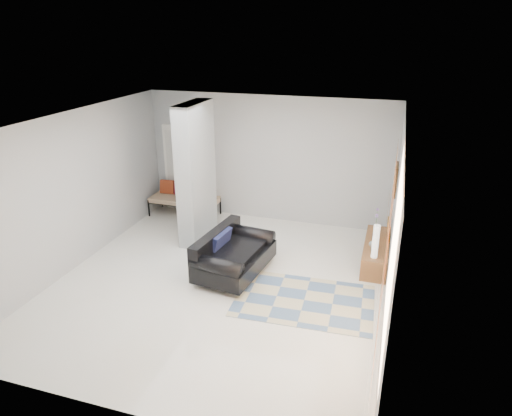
% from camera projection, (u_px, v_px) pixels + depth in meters
% --- Properties ---
extents(floor, '(6.00, 6.00, 0.00)m').
position_uv_depth(floor, '(220.00, 283.00, 7.91)').
color(floor, silver).
rests_on(floor, ground).
extents(ceiling, '(6.00, 6.00, 0.00)m').
position_uv_depth(ceiling, '(215.00, 122.00, 6.87)').
color(ceiling, white).
rests_on(ceiling, wall_back).
extents(wall_back, '(6.00, 0.00, 6.00)m').
position_uv_depth(wall_back, '(268.00, 160.00, 10.05)').
color(wall_back, '#B4B7B9').
rests_on(wall_back, ground).
extents(wall_front, '(6.00, 0.00, 6.00)m').
position_uv_depth(wall_front, '(111.00, 310.00, 4.73)').
color(wall_front, '#B4B7B9').
rests_on(wall_front, ground).
extents(wall_left, '(0.00, 6.00, 6.00)m').
position_uv_depth(wall_left, '(75.00, 191.00, 8.14)').
color(wall_left, '#B4B7B9').
rests_on(wall_left, ground).
extents(wall_right, '(0.00, 6.00, 6.00)m').
position_uv_depth(wall_right, '(394.00, 228.00, 6.64)').
color(wall_right, '#B4B7B9').
rests_on(wall_right, ground).
extents(partition_column, '(0.35, 1.20, 2.80)m').
position_uv_depth(partition_column, '(196.00, 173.00, 9.11)').
color(partition_column, '#9EA3A5').
rests_on(partition_column, floor).
extents(hallway_door, '(0.85, 0.06, 2.04)m').
position_uv_depth(hallway_door, '(182.00, 168.00, 10.73)').
color(hallway_door, white).
rests_on(hallway_door, floor).
extents(curtain, '(0.00, 2.55, 2.55)m').
position_uv_depth(curtain, '(385.00, 261.00, 5.62)').
color(curtain, '#FF8943').
rests_on(curtain, wall_right).
extents(wall_art, '(0.04, 0.45, 0.55)m').
position_uv_depth(wall_art, '(396.00, 180.00, 7.94)').
color(wall_art, '#3F2511').
rests_on(wall_art, wall_right).
extents(media_console, '(0.45, 1.60, 0.80)m').
position_uv_depth(media_console, '(376.00, 252.00, 8.53)').
color(media_console, brown).
rests_on(media_console, floor).
extents(loveseat, '(1.14, 1.73, 0.76)m').
position_uv_depth(loveseat, '(232.00, 255.00, 8.12)').
color(loveseat, silver).
rests_on(loveseat, floor).
extents(daybed, '(1.58, 0.67, 0.77)m').
position_uv_depth(daybed, '(184.00, 198.00, 10.61)').
color(daybed, black).
rests_on(daybed, floor).
extents(area_rug, '(2.26, 1.56, 0.01)m').
position_uv_depth(area_rug, '(304.00, 300.00, 7.39)').
color(area_rug, beige).
rests_on(area_rug, floor).
extents(cylinder_lamp, '(0.11, 0.11, 0.61)m').
position_uv_depth(cylinder_lamp, '(376.00, 241.00, 7.82)').
color(cylinder_lamp, white).
rests_on(cylinder_lamp, media_console).
extents(bronze_figurine, '(0.12, 0.12, 0.24)m').
position_uv_depth(bronze_figurine, '(376.00, 229.00, 8.72)').
color(bronze_figurine, '#321E16').
rests_on(bronze_figurine, media_console).
extents(vase, '(0.18, 0.18, 0.19)m').
position_uv_depth(vase, '(374.00, 243.00, 8.23)').
color(vase, silver).
rests_on(vase, media_console).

